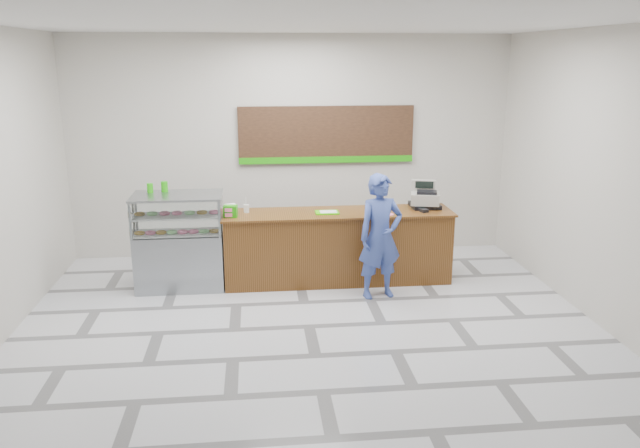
{
  "coord_description": "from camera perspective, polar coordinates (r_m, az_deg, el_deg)",
  "views": [
    {
      "loc": [
        -0.6,
        -6.92,
        3.16
      ],
      "look_at": [
        0.23,
        0.9,
        1.04
      ],
      "focal_mm": 35.0,
      "sensor_mm": 36.0,
      "label": 1
    }
  ],
  "objects": [
    {
      "name": "straw_cup",
      "position": [
        8.81,
        -6.74,
        1.42
      ],
      "size": [
        0.08,
        0.08,
        0.11
      ],
      "primitive_type": "cylinder",
      "color": "silver",
      "rests_on": "sales_counter"
    },
    {
      "name": "serving_tray",
      "position": [
        8.74,
        0.66,
        1.08
      ],
      "size": [
        0.33,
        0.24,
        0.02
      ],
      "rotation": [
        0.0,
        0.0,
        -0.01
      ],
      "color": "#3DD300",
      "rests_on": "sales_counter"
    },
    {
      "name": "menu_board",
      "position": [
        10.02,
        0.6,
        8.08
      ],
      "size": [
        2.8,
        0.06,
        0.9
      ],
      "color": "black",
      "rests_on": "back_wall"
    },
    {
      "name": "back_wall",
      "position": [
        10.03,
        -2.58,
        7.03
      ],
      "size": [
        7.0,
        0.0,
        7.0
      ],
      "primitive_type": "plane",
      "rotation": [
        1.57,
        0.0,
        0.0
      ],
      "color": "beige",
      "rests_on": "floor"
    },
    {
      "name": "card_terminal",
      "position": [
        8.93,
        9.37,
        1.27
      ],
      "size": [
        0.14,
        0.2,
        0.04
      ],
      "primitive_type": "cube",
      "rotation": [
        0.0,
        0.0,
        0.32
      ],
      "color": "black",
      "rests_on": "sales_counter"
    },
    {
      "name": "green_cup_left",
      "position": [
        8.94,
        -15.28,
        3.19
      ],
      "size": [
        0.08,
        0.08,
        0.13
      ],
      "primitive_type": "cylinder",
      "color": "#1FA20A",
      "rests_on": "display_case"
    },
    {
      "name": "promo_box",
      "position": [
        8.59,
        -8.18,
        1.17
      ],
      "size": [
        0.2,
        0.15,
        0.16
      ],
      "primitive_type": "cube",
      "rotation": [
        0.0,
        0.0,
        -0.14
      ],
      "color": "#1FA20A",
      "rests_on": "sales_counter"
    },
    {
      "name": "customer",
      "position": [
        8.31,
        5.54,
        -1.14
      ],
      "size": [
        0.69,
        0.53,
        1.68
      ],
      "primitive_type": "imported",
      "rotation": [
        0.0,
        0.0,
        0.22
      ],
      "color": "#364A96",
      "rests_on": "floor"
    },
    {
      "name": "donut_decal",
      "position": [
        8.71,
        6.2,
        0.9
      ],
      "size": [
        0.17,
        0.17,
        0.0
      ],
      "primitive_type": "cylinder",
      "color": "pink",
      "rests_on": "sales_counter"
    },
    {
      "name": "ceiling",
      "position": [
        6.95,
        -1.14,
        17.93
      ],
      "size": [
        7.0,
        7.0,
        0.0
      ],
      "primitive_type": "plane",
      "rotation": [
        3.14,
        0.0,
        0.0
      ],
      "color": "silver",
      "rests_on": "back_wall"
    },
    {
      "name": "floor",
      "position": [
        7.63,
        -1.0,
        -9.35
      ],
      "size": [
        7.0,
        7.0,
        0.0
      ],
      "primitive_type": "plane",
      "color": "silver",
      "rests_on": "ground"
    },
    {
      "name": "napkin_box",
      "position": [
        8.76,
        -8.16,
        1.34
      ],
      "size": [
        0.2,
        0.2,
        0.13
      ],
      "primitive_type": "cube",
      "rotation": [
        0.0,
        0.0,
        0.33
      ],
      "color": "white",
      "rests_on": "sales_counter"
    },
    {
      "name": "cash_register",
      "position": [
        9.17,
        9.56,
        2.4
      ],
      "size": [
        0.5,
        0.51,
        0.38
      ],
      "rotation": [
        0.0,
        0.0,
        -0.26
      ],
      "color": "black",
      "rests_on": "sales_counter"
    },
    {
      "name": "display_case",
      "position": [
        8.89,
        -12.71,
        -1.49
      ],
      "size": [
        1.22,
        0.72,
        1.33
      ],
      "color": "gray",
      "rests_on": "floor"
    },
    {
      "name": "sales_counter",
      "position": [
        8.94,
        1.62,
        -2.07
      ],
      "size": [
        3.26,
        0.76,
        1.03
      ],
      "color": "brown",
      "rests_on": "floor"
    },
    {
      "name": "green_cup_right",
      "position": [
        8.95,
        -14.03,
        3.34
      ],
      "size": [
        0.09,
        0.09,
        0.14
      ],
      "primitive_type": "cylinder",
      "color": "#1FA20A",
      "rests_on": "display_case"
    }
  ]
}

